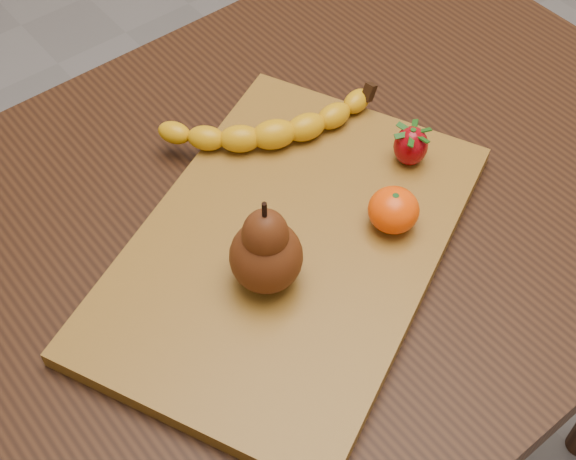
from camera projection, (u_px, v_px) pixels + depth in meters
table at (299, 257)px, 0.97m from camera, size 1.00×0.70×0.76m
cutting_board at (288, 248)px, 0.85m from camera, size 0.53×0.46×0.02m
banana at (274, 134)px, 0.92m from camera, size 0.22×0.14×0.03m
pear at (266, 244)px, 0.77m from camera, size 0.07×0.07×0.11m
mandarin at (394, 210)px, 0.84m from camera, size 0.06×0.06×0.05m
strawberry at (411, 145)px, 0.90m from camera, size 0.05×0.05×0.05m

